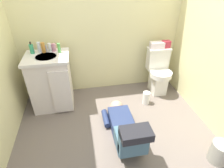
{
  "coord_description": "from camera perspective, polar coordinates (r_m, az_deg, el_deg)",
  "views": [
    {
      "loc": [
        -0.36,
        -1.74,
        1.83
      ],
      "look_at": [
        0.05,
        0.37,
        0.45
      ],
      "focal_mm": 29.3,
      "sensor_mm": 36.0,
      "label": 1
    }
  ],
  "objects": [
    {
      "name": "bottle_clear",
      "position": [
        2.76,
        -21.79,
        10.52
      ],
      "size": [
        0.05,
        0.05,
        0.15
      ],
      "primitive_type": "cylinder",
      "color": "silver",
      "rests_on": "vanity_cabinet"
    },
    {
      "name": "bottle_amber",
      "position": [
        2.75,
        -20.66,
        10.58
      ],
      "size": [
        0.05,
        0.05,
        0.14
      ],
      "primitive_type": "cylinder",
      "color": "#CC8435",
      "rests_on": "vanity_cabinet"
    },
    {
      "name": "ground_plane",
      "position": [
        2.57,
        0.5,
        -13.48
      ],
      "size": [
        3.02,
        3.02,
        0.04
      ],
      "primitive_type": "cube",
      "color": "#6A5E56"
    },
    {
      "name": "faucet",
      "position": [
        2.76,
        -19.79,
        10.39
      ],
      "size": [
        0.02,
        0.02,
        0.1
      ],
      "primitive_type": "cylinder",
      "color": "silver",
      "rests_on": "vanity_cabinet"
    },
    {
      "name": "bottle_pink",
      "position": [
        2.76,
        -17.69,
        10.83
      ],
      "size": [
        0.06,
        0.06,
        0.11
      ],
      "primitive_type": "cylinder",
      "color": "pink",
      "rests_on": "vanity_cabinet"
    },
    {
      "name": "person_plumber",
      "position": [
        2.29,
        4.07,
        -13.64
      ],
      "size": [
        0.39,
        1.06,
        0.52
      ],
      "color": "navy",
      "rests_on": "ground_plane"
    },
    {
      "name": "toiletry_bag",
      "position": [
        3.08,
        16.52,
        11.84
      ],
      "size": [
        0.12,
        0.09,
        0.11
      ],
      "primitive_type": "cube",
      "color": "#B22D3F",
      "rests_on": "toilet"
    },
    {
      "name": "bottle_white",
      "position": [
        2.76,
        -18.87,
        10.74
      ],
      "size": [
        0.05,
        0.05,
        0.12
      ],
      "primitive_type": "cylinder",
      "color": "silver",
      "rests_on": "vanity_cabinet"
    },
    {
      "name": "tissue_box",
      "position": [
        3.02,
        13.9,
        11.71
      ],
      "size": [
        0.22,
        0.11,
        0.1
      ],
      "primitive_type": "cube",
      "color": "silver",
      "rests_on": "toilet"
    },
    {
      "name": "soap_dispenser",
      "position": [
        2.78,
        -23.8,
        10.03
      ],
      "size": [
        0.06,
        0.06,
        0.17
      ],
      "color": "#339265",
      "rests_on": "vanity_cabinet"
    },
    {
      "name": "paper_towel_roll",
      "position": [
        2.92,
        10.62,
        -4.29
      ],
      "size": [
        0.11,
        0.11,
        0.21
      ],
      "primitive_type": "cylinder",
      "color": "white",
      "rests_on": "ground_plane"
    },
    {
      "name": "bottle_green",
      "position": [
        2.68,
        -16.19,
        10.72
      ],
      "size": [
        0.04,
        0.04,
        0.13
      ],
      "primitive_type": "cylinder",
      "color": "#4B9944",
      "rests_on": "vanity_cabinet"
    },
    {
      "name": "trash_can",
      "position": [
        2.43,
        30.57,
        -17.85
      ],
      "size": [
        0.21,
        0.21,
        0.25
      ],
      "primitive_type": "cylinder",
      "color": "gray",
      "rests_on": "ground_plane"
    },
    {
      "name": "toilet",
      "position": [
        3.13,
        14.26,
        3.74
      ],
      "size": [
        0.36,
        0.46,
        0.75
      ],
      "color": "silver",
      "rests_on": "ground_plane"
    },
    {
      "name": "vanity_cabinet",
      "position": [
        2.83,
        -18.36,
        0.84
      ],
      "size": [
        0.6,
        0.53,
        0.82
      ],
      "color": "silver",
      "rests_on": "ground_plane"
    },
    {
      "name": "wall_back",
      "position": [
        2.89,
        -3.76,
        19.96
      ],
      "size": [
        2.68,
        0.08,
        2.4
      ],
      "primitive_type": "cube",
      "color": "beige",
      "rests_on": "ground_plane"
    }
  ]
}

